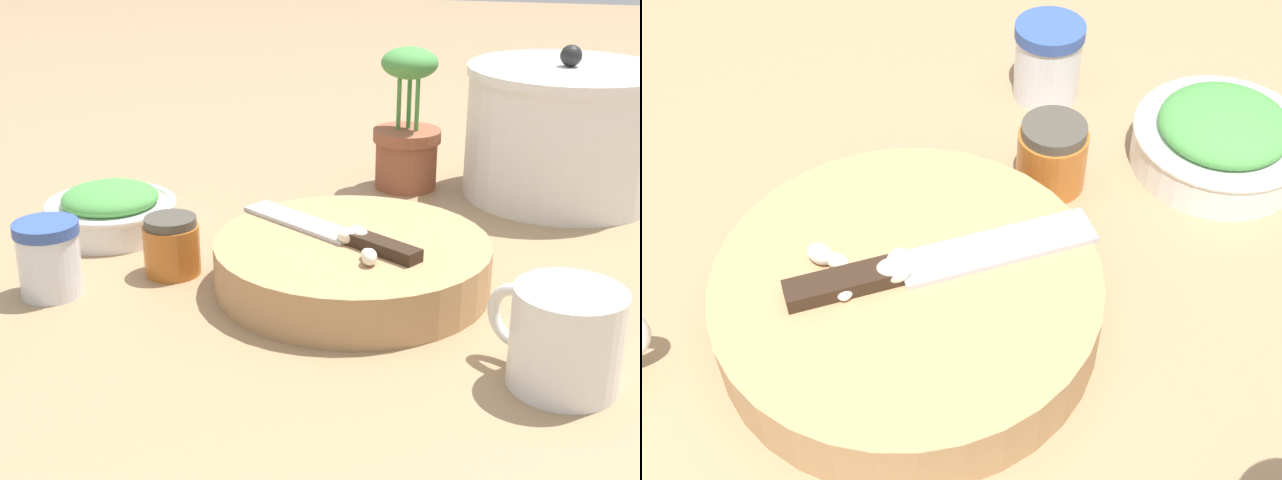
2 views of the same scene
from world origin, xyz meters
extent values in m
plane|color=#997A56|center=(0.00, 0.00, 0.00)|extent=(5.00, 5.00, 0.00)
cylinder|color=tan|center=(0.08, -0.03, 0.03)|extent=(0.29, 0.29, 0.05)
cube|color=black|center=(0.11, -0.06, 0.06)|extent=(0.08, 0.06, 0.01)
cube|color=#B2B2B7|center=(0.02, 0.00, 0.05)|extent=(0.15, 0.11, 0.01)
ellipsoid|color=white|center=(0.10, -0.08, 0.06)|extent=(0.02, 0.02, 0.01)
ellipsoid|color=#F0E3CC|center=(0.08, -0.04, 0.06)|extent=(0.03, 0.03, 0.02)
ellipsoid|color=silver|center=(0.12, -0.06, 0.06)|extent=(0.02, 0.02, 0.01)
ellipsoid|color=silver|center=(0.11, -0.09, 0.06)|extent=(0.02, 0.02, 0.02)
ellipsoid|color=silver|center=(0.09, -0.04, 0.06)|extent=(0.03, 0.03, 0.02)
cylinder|color=silver|center=(-0.23, 0.06, 0.02)|extent=(0.15, 0.15, 0.04)
torus|color=silver|center=(-0.23, 0.06, 0.04)|extent=(0.16, 0.16, 0.01)
ellipsoid|color=#478E42|center=(-0.23, 0.06, 0.04)|extent=(0.12, 0.12, 0.03)
cylinder|color=silver|center=(-0.22, -0.12, 0.03)|extent=(0.06, 0.06, 0.07)
cylinder|color=#334F99|center=(-0.22, -0.12, 0.07)|extent=(0.07, 0.07, 0.01)
cylinder|color=silver|center=(0.29, -0.19, 0.04)|extent=(0.09, 0.09, 0.09)
torus|color=silver|center=(0.25, -0.16, 0.05)|extent=(0.06, 0.04, 0.06)
cylinder|color=#B26023|center=(-0.12, -0.04, 0.03)|extent=(0.06, 0.06, 0.05)
cylinder|color=#474238|center=(-0.12, -0.04, 0.06)|extent=(0.06, 0.06, 0.01)
cylinder|color=silver|center=(0.29, 0.32, 0.08)|extent=(0.25, 0.25, 0.16)
cylinder|color=silver|center=(0.29, 0.32, 0.17)|extent=(0.26, 0.26, 0.01)
sphere|color=black|center=(0.29, 0.32, 0.19)|extent=(0.03, 0.03, 0.03)
cylinder|color=#935138|center=(0.09, 0.31, 0.04)|extent=(0.08, 0.08, 0.08)
cylinder|color=#935138|center=(0.09, 0.31, 0.07)|extent=(0.09, 0.09, 0.02)
ellipsoid|color=#478E42|center=(0.09, 0.31, 0.17)|extent=(0.08, 0.08, 0.04)
cylinder|color=#478E42|center=(0.07, 0.31, 0.13)|extent=(0.01, 0.01, 0.09)
cylinder|color=#478E42|center=(0.09, 0.32, 0.13)|extent=(0.01, 0.01, 0.09)
cylinder|color=#478E42|center=(0.10, 0.30, 0.13)|extent=(0.01, 0.01, 0.09)
camera|label=1|loc=(0.24, -0.87, 0.39)|focal=50.00mm
camera|label=2|loc=(0.38, 0.27, 0.54)|focal=50.00mm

